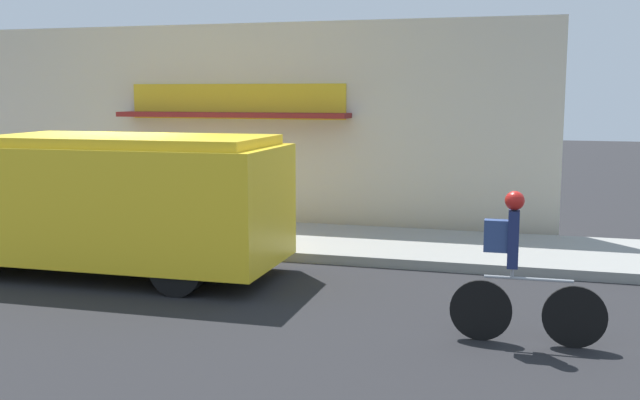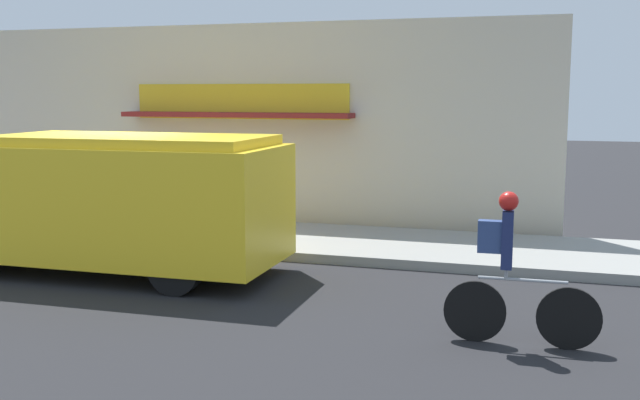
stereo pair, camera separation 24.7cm
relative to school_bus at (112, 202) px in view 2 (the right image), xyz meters
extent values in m
plane|color=#232326|center=(-0.69, 1.52, -1.13)|extent=(70.00, 70.00, 0.00)
cube|color=gray|center=(-0.69, 2.93, -1.05)|extent=(28.00, 2.83, 0.16)
cube|color=beige|center=(-0.69, 4.78, 0.99)|extent=(14.90, 0.18, 4.23)
cube|color=gold|center=(0.18, 4.67, 1.50)|extent=(4.78, 0.05, 0.73)
cube|color=maroon|center=(0.18, 4.38, 1.22)|extent=(5.01, 0.61, 0.10)
cube|color=yellow|center=(0.37, 0.00, 0.02)|extent=(4.60, 2.17, 1.74)
cube|color=yellow|center=(0.37, 0.00, 0.96)|extent=(4.23, 2.00, 0.15)
cube|color=red|center=(-0.90, 1.30, 0.10)|extent=(0.03, 0.44, 0.44)
cylinder|color=black|center=(-2.12, 0.87, -0.74)|extent=(0.78, 0.27, 0.78)
cylinder|color=black|center=(1.53, 0.92, -0.74)|extent=(0.78, 0.27, 0.78)
cylinder|color=black|center=(1.55, -0.88, -0.74)|extent=(0.78, 0.27, 0.78)
cylinder|color=black|center=(6.76, -1.63, -0.78)|extent=(0.70, 0.06, 0.70)
cylinder|color=black|center=(5.74, -1.65, -0.78)|extent=(0.70, 0.06, 0.70)
cylinder|color=#999EA3|center=(6.25, -1.64, -0.38)|extent=(0.97, 0.06, 0.04)
cylinder|color=#999EA3|center=(6.07, -1.65, -0.32)|extent=(0.04, 0.04, 0.12)
cube|color=navy|center=(6.07, -1.65, 0.06)|extent=(0.12, 0.20, 0.64)
sphere|color=red|center=(6.07, -1.65, 0.50)|extent=(0.22, 0.22, 0.22)
cube|color=navy|center=(5.88, -1.65, 0.09)|extent=(0.26, 0.15, 0.36)
cylinder|color=#38383D|center=(-0.76, 3.44, -0.58)|extent=(0.59, 0.59, 0.77)
cylinder|color=black|center=(-0.76, 3.44, -0.17)|extent=(0.60, 0.60, 0.04)
camera|label=1|loc=(6.26, -10.08, 1.68)|focal=42.00mm
camera|label=2|loc=(6.50, -10.01, 1.68)|focal=42.00mm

